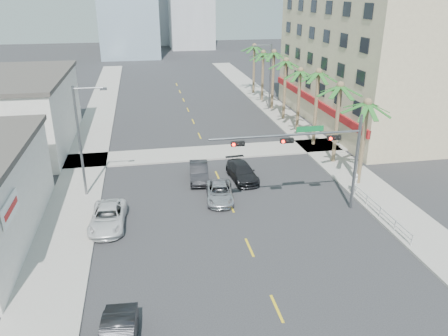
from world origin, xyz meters
name	(u,v)px	position (x,y,z in m)	size (l,w,h in m)	color
ground	(266,285)	(0.00, 0.00, 0.00)	(260.00, 260.00, 0.00)	#262628
sidewalk_right	(325,152)	(12.00, 20.00, 0.07)	(4.00, 120.00, 0.15)	gray
sidewalk_left	(84,168)	(-12.00, 20.00, 0.07)	(4.00, 120.00, 0.15)	gray
sidewalk_cross	(207,153)	(0.00, 22.00, 0.07)	(80.00, 4.00, 0.15)	gray
building_right	(375,62)	(21.99, 30.00, 7.50)	(15.25, 28.00, 15.00)	tan
building_left_far	(14,114)	(-19.50, 28.00, 3.60)	(11.00, 18.00, 7.20)	beige
traffic_signal_mast	(316,149)	(5.78, 7.95, 5.06)	(11.12, 0.54, 7.20)	slate
palm_tree_0	(368,104)	(11.60, 12.00, 7.08)	(4.80, 4.80, 7.80)	brown
palm_tree_1	(340,87)	(11.60, 17.20, 7.43)	(4.80, 4.80, 8.16)	brown
palm_tree_2	(319,73)	(11.60, 22.40, 7.78)	(4.80, 4.80, 8.52)	brown
palm_tree_3	(301,71)	(11.60, 27.60, 7.08)	(4.80, 4.80, 7.80)	brown
palm_tree_4	(286,61)	(11.60, 32.80, 7.43)	(4.80, 4.80, 8.16)	brown
palm_tree_5	(274,53)	(11.60, 38.00, 7.78)	(4.80, 4.80, 8.52)	brown
palm_tree_6	(263,53)	(11.60, 43.20, 7.08)	(4.80, 4.80, 7.80)	brown
palm_tree_7	(254,46)	(11.60, 48.40, 7.43)	(4.80, 4.80, 8.16)	brown
streetlight_left	(82,137)	(-11.00, 14.00, 5.06)	(2.55, 0.25, 9.00)	slate
streetlight_right	(269,73)	(11.00, 38.00, 5.06)	(2.55, 0.25, 9.00)	slate
guardrail	(380,210)	(10.30, 6.00, 0.67)	(0.08, 8.08, 1.00)	silver
car_parked_far	(108,217)	(-9.16, 8.56, 0.71)	(2.35, 5.10, 1.42)	silver
car_lane_left	(199,172)	(-1.76, 15.48, 0.75)	(1.58, 4.54, 1.50)	black
car_lane_center	(220,193)	(-0.67, 11.25, 0.63)	(2.10, 4.55, 1.27)	#BBBABF
car_lane_right	(242,172)	(2.00, 14.89, 0.72)	(2.01, 4.93, 1.43)	black
pedestrian	(355,183)	(10.30, 10.16, 1.00)	(0.62, 0.41, 1.70)	white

